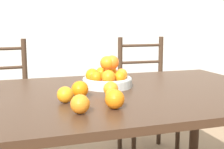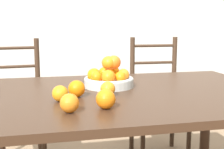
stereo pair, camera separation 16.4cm
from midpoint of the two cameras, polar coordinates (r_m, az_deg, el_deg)
name	(u,v)px [view 1 (the left image)]	position (r m, az deg, el deg)	size (l,w,h in m)	color
wall_back	(69,4)	(3.16, -9.32, 12.65)	(8.00, 0.06, 2.60)	beige
dining_table	(129,108)	(1.65, 0.19, -6.16)	(1.59, 1.08, 0.76)	#382316
fruit_bowl	(107,77)	(1.73, -3.58, -0.50)	(0.28, 0.28, 0.17)	#B2B7B2
orange_loose_0	(80,89)	(1.49, -9.05, -2.74)	(0.08, 0.08, 0.08)	orange
orange_loose_1	(65,95)	(1.42, -11.87, -3.67)	(0.07, 0.07, 0.07)	orange
orange_loose_2	(80,104)	(1.24, -9.67, -5.40)	(0.08, 0.08, 0.08)	orange
orange_loose_3	(111,89)	(1.51, -3.34, -2.68)	(0.07, 0.07, 0.07)	orange
orange_loose_4	(115,99)	(1.29, -3.15, -4.55)	(0.08, 0.08, 0.08)	orange
orange_loose_5	(112,95)	(1.41, -3.37, -3.80)	(0.06, 0.06, 0.06)	orange
chair_left	(3,110)	(2.47, -21.18, -6.16)	(0.46, 0.44, 1.00)	#382619
chair_right	(146,98)	(2.66, 4.50, -4.42)	(0.43, 0.42, 1.00)	#382619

